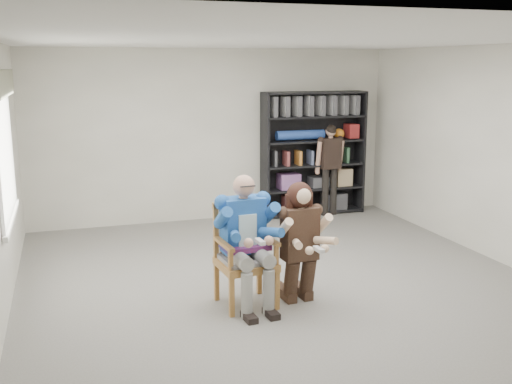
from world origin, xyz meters
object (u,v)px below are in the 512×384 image
object	(u,v)px
seated_man	(246,241)
kneeling_woman	(301,245)
standing_man	(330,170)
bookshelf	(313,154)
armchair	(246,256)

from	to	relation	value
seated_man	kneeling_woman	xyz separation A→B (m)	(0.58, -0.12, -0.06)
standing_man	seated_man	bearing A→B (deg)	-132.22
seated_man	kneeling_woman	bearing A→B (deg)	-16.04
standing_man	kneeling_woman	bearing A→B (deg)	-124.48
bookshelf	kneeling_woman	bearing A→B (deg)	-115.09
standing_man	armchair	bearing A→B (deg)	-132.22
bookshelf	standing_man	size ratio (longest dim) A/B	1.35
seated_man	standing_man	distance (m)	4.19
seated_man	kneeling_woman	world-z (taller)	seated_man
kneeling_woman	bookshelf	size ratio (longest dim) A/B	0.62
seated_man	kneeling_woman	size ratio (longest dim) A/B	1.09
seated_man	standing_man	xyz separation A→B (m)	(2.52, 3.35, 0.07)
armchair	bookshelf	distance (m)	4.22
seated_man	standing_man	size ratio (longest dim) A/B	0.92
armchair	bookshelf	xyz separation A→B (m)	(2.28, 3.51, 0.50)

